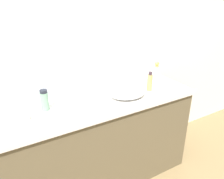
{
  "coord_description": "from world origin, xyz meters",
  "views": [
    {
      "loc": [
        -0.84,
        -1.15,
        1.73
      ],
      "look_at": [
        0.05,
        0.39,
        0.95
      ],
      "focal_mm": 36.53,
      "sensor_mm": 36.0,
      "label": 1
    }
  ],
  "objects_px": {
    "perfume_bottle": "(45,100)",
    "candle_jar": "(27,117)",
    "soap_dispenser": "(156,74)",
    "lotion_bottle": "(150,82)",
    "sink_basin": "(127,92)"
  },
  "relations": [
    {
      "from": "perfume_bottle",
      "to": "candle_jar",
      "type": "height_order",
      "value": "perfume_bottle"
    },
    {
      "from": "lotion_bottle",
      "to": "perfume_bottle",
      "type": "height_order",
      "value": "lotion_bottle"
    },
    {
      "from": "soap_dispenser",
      "to": "lotion_bottle",
      "type": "bearing_deg",
      "value": -147.9
    },
    {
      "from": "sink_basin",
      "to": "lotion_bottle",
      "type": "distance_m",
      "value": 0.25
    },
    {
      "from": "lotion_bottle",
      "to": "perfume_bottle",
      "type": "bearing_deg",
      "value": 173.22
    },
    {
      "from": "candle_jar",
      "to": "sink_basin",
      "type": "bearing_deg",
      "value": -2.43
    },
    {
      "from": "sink_basin",
      "to": "soap_dispenser",
      "type": "relative_size",
      "value": 1.41
    },
    {
      "from": "sink_basin",
      "to": "lotion_bottle",
      "type": "bearing_deg",
      "value": 0.54
    },
    {
      "from": "candle_jar",
      "to": "soap_dispenser",
      "type": "bearing_deg",
      "value": 3.06
    },
    {
      "from": "perfume_bottle",
      "to": "candle_jar",
      "type": "bearing_deg",
      "value": -153.9
    },
    {
      "from": "sink_basin",
      "to": "candle_jar",
      "type": "distance_m",
      "value": 0.85
    },
    {
      "from": "lotion_bottle",
      "to": "perfume_bottle",
      "type": "distance_m",
      "value": 0.94
    },
    {
      "from": "soap_dispenser",
      "to": "perfume_bottle",
      "type": "height_order",
      "value": "soap_dispenser"
    },
    {
      "from": "sink_basin",
      "to": "lotion_bottle",
      "type": "height_order",
      "value": "lotion_bottle"
    },
    {
      "from": "soap_dispenser",
      "to": "lotion_bottle",
      "type": "distance_m",
      "value": 0.19
    }
  ]
}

